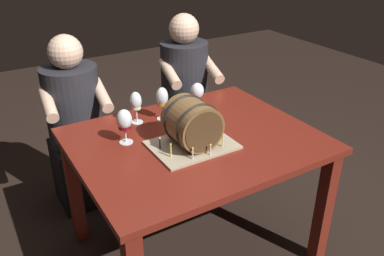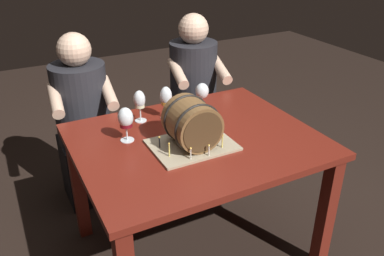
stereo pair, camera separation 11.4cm
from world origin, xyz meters
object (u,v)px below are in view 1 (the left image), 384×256
at_px(wine_glass_white, 136,102).
at_px(barrel_cake, 192,125).
at_px(wine_glass_amber, 162,98).
at_px(wine_glass_red, 124,121).
at_px(person_seated_right, 185,103).
at_px(dining_table, 195,156).
at_px(person_seated_left, 77,130).
at_px(wine_glass_empty, 197,91).

bearing_deg(wine_glass_white, barrel_cake, -72.00).
bearing_deg(barrel_cake, wine_glass_amber, 86.91).
xyz_separation_m(barrel_cake, wine_glass_white, (-0.12, 0.38, 0.00)).
relative_size(barrel_cake, wine_glass_red, 2.22).
height_order(wine_glass_amber, person_seated_right, person_seated_right).
height_order(wine_glass_amber, wine_glass_red, wine_glass_amber).
height_order(dining_table, wine_glass_amber, wine_glass_amber).
bearing_deg(person_seated_left, dining_table, -63.37).
height_order(dining_table, person_seated_right, person_seated_right).
distance_m(dining_table, wine_glass_white, 0.43).
bearing_deg(person_seated_right, wine_glass_empty, -112.32).
bearing_deg(barrel_cake, wine_glass_empty, 54.92).
distance_m(wine_glass_red, wine_glass_empty, 0.54).
bearing_deg(barrel_cake, person_seated_right, 62.09).
bearing_deg(person_seated_left, wine_glass_amber, -54.63).
relative_size(barrel_cake, wine_glass_empty, 2.38).
bearing_deg(wine_glass_empty, person_seated_right, 67.68).
height_order(barrel_cake, wine_glass_amber, barrel_cake).
bearing_deg(wine_glass_white, wine_glass_red, -127.96).
xyz_separation_m(person_seated_left, person_seated_right, (0.80, 0.00, 0.01)).
bearing_deg(wine_glass_empty, wine_glass_red, -163.64).
xyz_separation_m(wine_glass_amber, person_seated_right, (0.44, 0.51, -0.32)).
height_order(wine_glass_white, person_seated_left, person_seated_left).
height_order(barrel_cake, wine_glass_red, barrel_cake).
bearing_deg(wine_glass_red, wine_glass_empty, 16.36).
relative_size(barrel_cake, person_seated_right, 0.34).
xyz_separation_m(wine_glass_red, wine_glass_empty, (0.51, 0.15, -0.00)).
bearing_deg(barrel_cake, wine_glass_red, 142.84).
relative_size(dining_table, wine_glass_red, 6.75).
relative_size(dining_table, person_seated_right, 1.02).
bearing_deg(person_seated_right, wine_glass_white, -140.45).
bearing_deg(wine_glass_empty, dining_table, -123.34).
bearing_deg(wine_glass_red, person_seated_left, 96.85).
height_order(wine_glass_white, wine_glass_empty, wine_glass_white).
distance_m(person_seated_left, person_seated_right, 0.80).
bearing_deg(wine_glass_red, wine_glass_white, 52.04).
xyz_separation_m(wine_glass_white, person_seated_right, (0.58, 0.48, -0.31)).
xyz_separation_m(wine_glass_empty, person_seated_right, (0.21, 0.51, -0.31)).
bearing_deg(wine_glass_empty, barrel_cake, -125.08).
distance_m(wine_glass_amber, wine_glass_empty, 0.23).
bearing_deg(person_seated_left, barrel_cake, -68.19).
distance_m(wine_glass_red, person_seated_left, 0.74).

